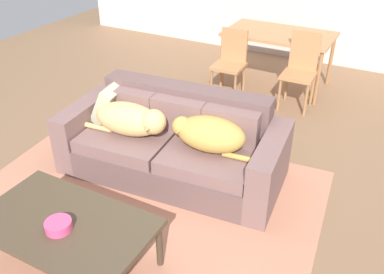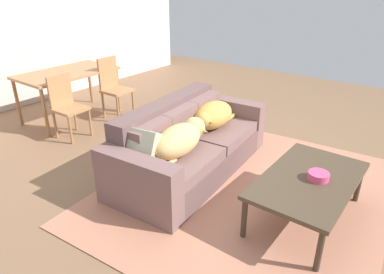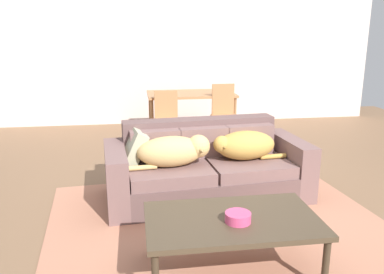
{
  "view_description": "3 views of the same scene",
  "coord_description": "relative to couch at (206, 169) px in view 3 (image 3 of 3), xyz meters",
  "views": [
    {
      "loc": [
        1.74,
        -2.76,
        2.5
      ],
      "look_at": [
        0.2,
        0.13,
        0.52
      ],
      "focal_mm": 39.03,
      "sensor_mm": 36.0,
      "label": 1
    },
    {
      "loc": [
        -2.89,
        -2.01,
        2.1
      ],
      "look_at": [
        -0.15,
        0.08,
        0.5
      ],
      "focal_mm": 32.35,
      "sensor_mm": 36.0,
      "label": 2
    },
    {
      "loc": [
        -0.78,
        -3.8,
        1.76
      ],
      "look_at": [
        -0.19,
        0.23,
        0.67
      ],
      "focal_mm": 37.0,
      "sensor_mm": 36.0,
      "label": 3
    }
  ],
  "objects": [
    {
      "name": "dining_chair_near_left",
      "position": [
        -0.26,
        1.95,
        0.17
      ],
      "size": [
        0.41,
        0.41,
        0.88
      ],
      "rotation": [
        0.0,
        0.0,
        0.04
      ],
      "color": "#B57D4E",
      "rests_on": "ground"
    },
    {
      "name": "dining_chair_near_right",
      "position": [
        0.66,
        2.02,
        0.21
      ],
      "size": [
        0.41,
        0.41,
        0.96
      ],
      "rotation": [
        0.0,
        0.0,
        0.02
      ],
      "color": "#B57D4E",
      "rests_on": "ground"
    },
    {
      "name": "dog_on_left_cushion",
      "position": [
        -0.35,
        -0.19,
        0.28
      ],
      "size": [
        0.86,
        0.41,
        0.32
      ],
      "rotation": [
        0.0,
        0.0,
        0.09
      ],
      "color": "#D9B26D",
      "rests_on": "couch"
    },
    {
      "name": "ground_plane",
      "position": [
        0.05,
        -0.22,
        -0.31
      ],
      "size": [
        10.0,
        10.0,
        0.0
      ],
      "primitive_type": "plane",
      "color": "#826044"
    },
    {
      "name": "bowl_on_coffee_table",
      "position": [
        -0.04,
        -1.52,
        0.17
      ],
      "size": [
        0.19,
        0.19,
        0.07
      ],
      "primitive_type": "cylinder",
      "color": "#EA4C7F",
      "rests_on": "coffee_table"
    },
    {
      "name": "dog_on_right_cushion",
      "position": [
        0.4,
        -0.07,
        0.27
      ],
      "size": [
        0.81,
        0.44,
        0.31
      ],
      "rotation": [
        0.0,
        0.0,
        0.09
      ],
      "color": "gold",
      "rests_on": "couch"
    },
    {
      "name": "coffee_table",
      "position": [
        -0.06,
        -1.45,
        0.09
      ],
      "size": [
        1.27,
        0.75,
        0.45
      ],
      "color": "#4A3B2A",
      "rests_on": "ground"
    },
    {
      "name": "throw_pillow_by_left_arm",
      "position": [
        -0.77,
        -0.01,
        0.28
      ],
      "size": [
        0.32,
        0.4,
        0.38
      ],
      "primitive_type": "cube",
      "rotation": [
        0.0,
        0.44,
        0.15
      ],
      "color": "#B1B190",
      "rests_on": "couch"
    },
    {
      "name": "dining_table",
      "position": [
        0.2,
        2.54,
        0.38
      ],
      "size": [
        1.45,
        0.85,
        0.77
      ],
      "color": "#B57D4E",
      "rests_on": "ground"
    },
    {
      "name": "area_rug",
      "position": [
        0.01,
        -0.79,
        -0.31
      ],
      "size": [
        3.36,
        2.99,
        0.01
      ],
      "primitive_type": "cube",
      "rotation": [
        0.0,
        0.0,
        0.09
      ],
      "color": "tan",
      "rests_on": "ground"
    },
    {
      "name": "couch",
      "position": [
        0.0,
        0.0,
        0.0
      ],
      "size": [
        2.21,
        1.12,
        0.81
      ],
      "rotation": [
        0.0,
        0.0,
        0.09
      ],
      "color": "brown",
      "rests_on": "ground"
    },
    {
      "name": "back_partition",
      "position": [
        0.05,
        3.78,
        1.04
      ],
      "size": [
        8.0,
        0.12,
        2.7
      ],
      "primitive_type": "cube",
      "color": "beige",
      "rests_on": "ground"
    }
  ]
}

